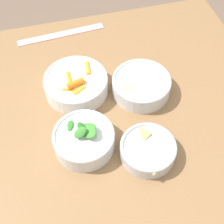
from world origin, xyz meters
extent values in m
cube|color=olive|center=(0.00, 0.00, 0.73)|extent=(1.19, 1.06, 0.03)
cube|color=brown|center=(0.54, 0.47, 0.36)|extent=(0.06, 0.06, 0.72)
cylinder|color=white|center=(0.02, 0.18, 0.77)|extent=(0.19, 0.19, 0.05)
torus|color=white|center=(0.02, 0.18, 0.80)|extent=(0.19, 0.19, 0.01)
cylinder|color=orange|center=(0.00, 0.19, 0.79)|extent=(0.02, 0.05, 0.02)
cylinder|color=orange|center=(0.02, 0.14, 0.79)|extent=(0.05, 0.04, 0.02)
cylinder|color=orange|center=(-0.01, 0.15, 0.79)|extent=(0.05, 0.03, 0.02)
cylinder|color=orange|center=(0.02, 0.18, 0.79)|extent=(0.06, 0.04, 0.02)
cylinder|color=orange|center=(0.00, 0.17, 0.79)|extent=(0.03, 0.05, 0.02)
cylinder|color=orange|center=(0.06, 0.22, 0.80)|extent=(0.02, 0.05, 0.02)
cylinder|color=orange|center=(0.01, 0.16, 0.80)|extent=(0.05, 0.03, 0.02)
cylinder|color=silver|center=(0.00, -0.01, 0.77)|extent=(0.16, 0.16, 0.05)
torus|color=silver|center=(0.00, -0.01, 0.80)|extent=(0.16, 0.16, 0.01)
ellipsoid|color=#2D7028|center=(0.00, 0.00, 0.81)|extent=(0.03, 0.04, 0.02)
ellipsoid|color=#235B23|center=(-0.01, 0.04, 0.79)|extent=(0.05, 0.04, 0.02)
ellipsoid|color=#2D7028|center=(-0.04, 0.02, 0.79)|extent=(0.06, 0.06, 0.04)
ellipsoid|color=#3D8433|center=(0.01, 0.00, 0.81)|extent=(0.06, 0.06, 0.03)
ellipsoid|color=#3D8433|center=(-0.01, -0.01, 0.82)|extent=(0.04, 0.03, 0.03)
ellipsoid|color=#4C933D|center=(0.03, 0.04, 0.78)|extent=(0.04, 0.03, 0.03)
ellipsoid|color=#3D8433|center=(0.01, -0.01, 0.81)|extent=(0.06, 0.07, 0.04)
cylinder|color=silver|center=(0.20, 0.13, 0.77)|extent=(0.17, 0.17, 0.05)
torus|color=silver|center=(0.20, 0.13, 0.79)|extent=(0.17, 0.17, 0.01)
cylinder|color=brown|center=(0.20, 0.13, 0.76)|extent=(0.16, 0.16, 0.03)
ellipsoid|color=#AD7551|center=(0.16, 0.12, 0.78)|extent=(0.01, 0.01, 0.01)
ellipsoid|color=#8E5B3D|center=(0.17, 0.15, 0.78)|extent=(0.01, 0.01, 0.01)
ellipsoid|color=#AD7551|center=(0.21, 0.13, 0.78)|extent=(0.01, 0.01, 0.01)
ellipsoid|color=#8E5B3D|center=(0.19, 0.15, 0.78)|extent=(0.01, 0.01, 0.01)
ellipsoid|color=#8E5B3D|center=(0.21, 0.18, 0.78)|extent=(0.01, 0.01, 0.01)
ellipsoid|color=#A36B4C|center=(0.20, 0.07, 0.78)|extent=(0.01, 0.01, 0.01)
ellipsoid|color=#8E5B3D|center=(0.20, 0.13, 0.78)|extent=(0.01, 0.01, 0.01)
ellipsoid|color=#8E5B3D|center=(0.19, 0.16, 0.78)|extent=(0.01, 0.01, 0.01)
ellipsoid|color=#A36B4C|center=(0.15, 0.12, 0.78)|extent=(0.01, 0.01, 0.01)
ellipsoid|color=#8E5B3D|center=(0.23, 0.16, 0.78)|extent=(0.01, 0.01, 0.01)
ellipsoid|color=#AD7551|center=(0.22, 0.14, 0.78)|extent=(0.01, 0.01, 0.01)
ellipsoid|color=#A36B4C|center=(0.20, 0.07, 0.78)|extent=(0.01, 0.01, 0.01)
ellipsoid|color=#AD7551|center=(0.24, 0.16, 0.78)|extent=(0.01, 0.01, 0.01)
ellipsoid|color=#8E5B3D|center=(0.22, 0.11, 0.78)|extent=(0.01, 0.01, 0.01)
cylinder|color=tan|center=(0.15, 0.12, 0.79)|extent=(0.03, 0.03, 0.01)
cylinder|color=beige|center=(0.23, 0.17, 0.79)|extent=(0.03, 0.03, 0.01)
cylinder|color=silver|center=(0.15, -0.08, 0.76)|extent=(0.15, 0.15, 0.04)
torus|color=silver|center=(0.15, -0.08, 0.78)|extent=(0.15, 0.15, 0.01)
cube|color=tan|center=(0.18, -0.06, 0.77)|extent=(0.05, 0.06, 0.01)
cube|color=tan|center=(0.14, -0.06, 0.77)|extent=(0.06, 0.06, 0.02)
cube|color=tan|center=(0.15, -0.12, 0.78)|extent=(0.07, 0.07, 0.01)
cube|color=tan|center=(0.15, -0.04, 0.78)|extent=(0.05, 0.06, 0.02)
cube|color=#EFB7C6|center=(0.01, 0.45, 0.75)|extent=(0.31, 0.05, 0.00)
camera|label=1|loc=(-0.04, -0.44, 1.47)|focal=50.00mm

